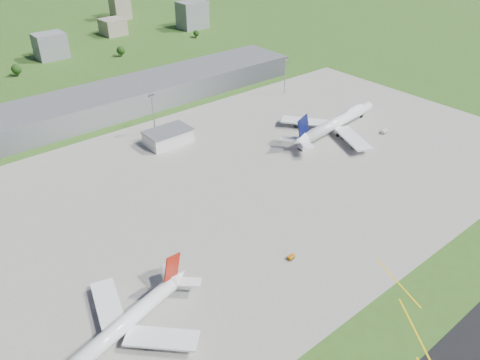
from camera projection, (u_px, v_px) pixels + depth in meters
ground at (114, 121)px, 304.88m from camera, size 1400.00×1400.00×0.00m
apron at (232, 185)px, 238.09m from camera, size 360.00×190.00×0.08m
terminal at (102, 103)px, 310.80m from camera, size 300.00×42.00×15.00m
ops_building at (168, 137)px, 275.40m from camera, size 26.00×16.00×8.00m
mast_center at (153, 108)px, 278.06m from camera, size 3.50×2.00×25.90m
mast_east at (285, 70)px, 337.79m from camera, size 3.50×2.00×25.90m
airliner_red_twin at (121, 327)px, 153.87m from camera, size 64.33×49.22×17.91m
airliner_blue_quad at (338, 122)px, 289.18m from camera, size 83.71×65.30×21.86m
tug_yellow at (291, 257)px, 189.27m from camera, size 3.39×2.31×1.60m
van_white_near at (301, 148)px, 269.76m from camera, size 2.78×5.19×2.54m
van_white_far at (384, 132)px, 288.35m from camera, size 4.68×2.86×2.29m
bldg_c at (50, 46)px, 415.00m from camera, size 26.00×20.00×22.00m
bldg_ce at (113, 27)px, 486.27m from camera, size 22.00×24.00×16.00m
bldg_e at (192, 15)px, 506.87m from camera, size 30.00×22.00×28.00m
bldg_tall_e at (120, 3)px, 542.13m from camera, size 20.00×18.00×36.00m
tree_c at (16, 69)px, 376.30m from camera, size 8.10×8.10×9.90m
tree_e at (121, 50)px, 422.05m from camera, size 7.65×7.65×9.35m
tree_far_e at (196, 33)px, 478.00m from camera, size 6.30×6.30×7.70m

